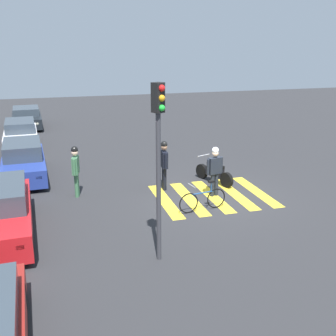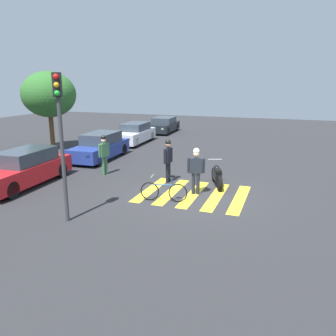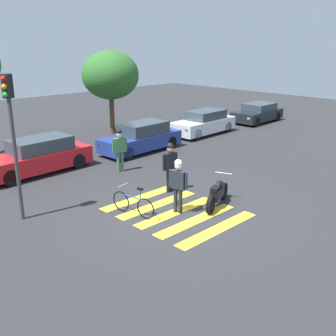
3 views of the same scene
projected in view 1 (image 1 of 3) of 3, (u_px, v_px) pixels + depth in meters
ground_plane at (212, 196)px, 15.44m from camera, size 60.00×60.00×0.00m
police_motorcycle at (214, 172)px, 16.76m from camera, size 1.95×0.96×1.02m
leaning_bicycle at (203, 200)px, 14.04m from camera, size 0.46×1.75×1.01m
officer_on_foot at (215, 168)px, 15.16m from camera, size 0.32×0.67×1.85m
officer_by_motorcycle at (164, 161)px, 15.81m from camera, size 0.70×0.25×1.91m
pedestrian_bystander at (76, 167)px, 15.11m from camera, size 0.69×0.31×1.89m
crosswalk_stripes at (212, 196)px, 15.44m from camera, size 3.41×4.05×0.01m
car_red_convertible at (1, 212)px, 12.20m from camera, size 4.73×1.87×1.51m
car_blue_hatchback at (23, 161)px, 17.37m from camera, size 4.54×1.86×1.48m
car_white_van at (21, 135)px, 22.16m from camera, size 4.45×1.84×1.43m
car_black_suv at (27, 118)px, 27.34m from camera, size 4.14×1.97×1.29m
traffic_light_pole at (159, 147)px, 10.12m from camera, size 0.36×0.32×4.57m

